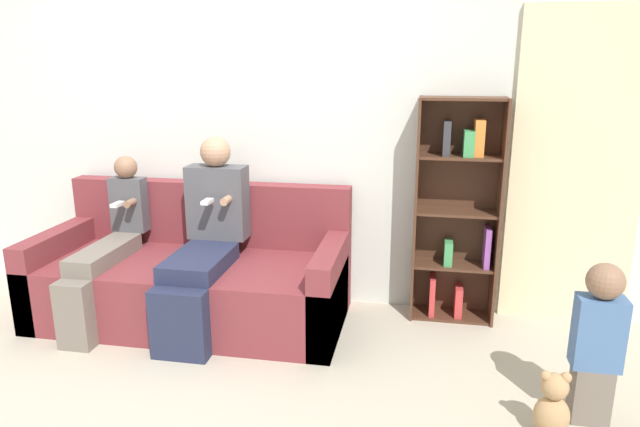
{
  "coord_description": "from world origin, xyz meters",
  "views": [
    {
      "loc": [
        1.36,
        -2.94,
        1.76
      ],
      "look_at": [
        0.7,
        0.62,
        0.79
      ],
      "focal_mm": 32.0,
      "sensor_mm": 36.0,
      "label": 1
    }
  ],
  "objects_px": {
    "bookshelf": "(457,212)",
    "teddy_bear": "(552,406)",
    "toddler_standing": "(597,340)",
    "adult_seated": "(206,234)",
    "child_seated": "(107,245)",
    "couch": "(194,279)"
  },
  "relations": [
    {
      "from": "child_seated",
      "to": "teddy_bear",
      "type": "height_order",
      "value": "child_seated"
    },
    {
      "from": "teddy_bear",
      "to": "toddler_standing",
      "type": "bearing_deg",
      "value": 38.13
    },
    {
      "from": "bookshelf",
      "to": "teddy_bear",
      "type": "relative_size",
      "value": 4.48
    },
    {
      "from": "adult_seated",
      "to": "child_seated",
      "type": "bearing_deg",
      "value": -175.2
    },
    {
      "from": "adult_seated",
      "to": "bookshelf",
      "type": "xyz_separation_m",
      "value": [
        1.65,
        0.44,
        0.12
      ]
    },
    {
      "from": "couch",
      "to": "toddler_standing",
      "type": "relative_size",
      "value": 2.51
    },
    {
      "from": "bookshelf",
      "to": "child_seated",
      "type": "bearing_deg",
      "value": -167.91
    },
    {
      "from": "couch",
      "to": "bookshelf",
      "type": "relative_size",
      "value": 1.37
    },
    {
      "from": "child_seated",
      "to": "toddler_standing",
      "type": "bearing_deg",
      "value": -12.1
    },
    {
      "from": "toddler_standing",
      "to": "bookshelf",
      "type": "bearing_deg",
      "value": 119.17
    },
    {
      "from": "bookshelf",
      "to": "teddy_bear",
      "type": "bearing_deg",
      "value": -71.99
    },
    {
      "from": "child_seated",
      "to": "bookshelf",
      "type": "height_order",
      "value": "bookshelf"
    },
    {
      "from": "couch",
      "to": "adult_seated",
      "type": "height_order",
      "value": "adult_seated"
    },
    {
      "from": "couch",
      "to": "toddler_standing",
      "type": "xyz_separation_m",
      "value": [
        2.42,
        -0.78,
        0.16
      ]
    },
    {
      "from": "couch",
      "to": "child_seated",
      "type": "height_order",
      "value": "child_seated"
    },
    {
      "from": "toddler_standing",
      "to": "teddy_bear",
      "type": "distance_m",
      "value": 0.39
    },
    {
      "from": "adult_seated",
      "to": "teddy_bear",
      "type": "xyz_separation_m",
      "value": [
        2.07,
        -0.86,
        -0.48
      ]
    },
    {
      "from": "child_seated",
      "to": "bookshelf",
      "type": "distance_m",
      "value": 2.41
    },
    {
      "from": "couch",
      "to": "toddler_standing",
      "type": "distance_m",
      "value": 2.55
    },
    {
      "from": "couch",
      "to": "bookshelf",
      "type": "distance_m",
      "value": 1.88
    },
    {
      "from": "adult_seated",
      "to": "teddy_bear",
      "type": "relative_size",
      "value": 3.68
    },
    {
      "from": "couch",
      "to": "toddler_standing",
      "type": "height_order",
      "value": "couch"
    }
  ]
}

